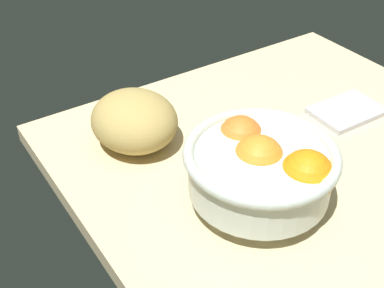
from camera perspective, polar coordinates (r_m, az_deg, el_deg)
The scene contains 4 objects.
ground_plane at distance 83.81cm, azimuth 11.70°, elevation -1.96°, with size 69.98×65.36×3.00cm, color beige.
fruit_bowl at distance 69.52cm, azimuth 7.86°, elevation -2.61°, with size 21.03×21.03×10.76cm.
bread_loaf at distance 81.56cm, azimuth -6.47°, elevation 2.64°, with size 14.67×13.43×8.91cm, color tan.
napkin_folded at distance 94.66cm, azimuth 16.95°, elevation 3.54°, with size 12.36×8.56×1.01cm, color silver.
Camera 1 is at (49.52, 44.12, 49.73)cm, focal length 47.62 mm.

